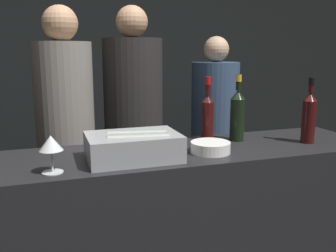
# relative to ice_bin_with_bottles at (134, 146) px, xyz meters

# --- Properties ---
(wall_back_chalkboard) EXTENTS (6.40, 0.06, 2.80)m
(wall_back_chalkboard) POSITION_rel_ice_bin_with_bottles_xyz_m (0.20, 2.15, 0.28)
(wall_back_chalkboard) COLOR black
(wall_back_chalkboard) RESTS_ON ground_plane
(bar_counter) EXTENTS (2.16, 0.53, 1.05)m
(bar_counter) POSITION_rel_ice_bin_with_bottles_xyz_m (0.20, 0.08, -0.59)
(bar_counter) COLOR black
(bar_counter) RESTS_ON ground_plane
(ice_bin_with_bottles) EXTENTS (0.41, 0.28, 0.12)m
(ice_bin_with_bottles) POSITION_rel_ice_bin_with_bottles_xyz_m (0.00, 0.00, 0.00)
(ice_bin_with_bottles) COLOR #9EA0A5
(ice_bin_with_bottles) RESTS_ON bar_counter
(bowl_white) EXTENTS (0.19, 0.19, 0.05)m
(bowl_white) POSITION_rel_ice_bin_with_bottles_xyz_m (0.37, -0.00, -0.04)
(bowl_white) COLOR white
(bowl_white) RESTS_ON bar_counter
(wine_glass) EXTENTS (0.09, 0.09, 0.15)m
(wine_glass) POSITION_rel_ice_bin_with_bottles_xyz_m (-0.35, -0.08, 0.05)
(wine_glass) COLOR silver
(wine_glass) RESTS_ON bar_counter
(red_wine_bottle_tall) EXTENTS (0.07, 0.07, 0.34)m
(red_wine_bottle_tall) POSITION_rel_ice_bin_with_bottles_xyz_m (0.47, 0.26, 0.08)
(red_wine_bottle_tall) COLOR #380F0F
(red_wine_bottle_tall) RESTS_ON bar_counter
(red_wine_bottle_black_foil) EXTENTS (0.07, 0.07, 0.35)m
(red_wine_bottle_black_foil) POSITION_rel_ice_bin_with_bottles_xyz_m (0.95, 0.01, 0.08)
(red_wine_bottle_black_foil) COLOR #380F0F
(red_wine_bottle_black_foil) RESTS_ON bar_counter
(champagne_bottle) EXTENTS (0.08, 0.08, 0.36)m
(champagne_bottle) POSITION_rel_ice_bin_with_bottles_xyz_m (0.61, 0.18, 0.08)
(champagne_bottle) COLOR black
(champagne_bottle) RESTS_ON bar_counter
(person_in_hoodie) EXTENTS (0.40, 0.40, 1.65)m
(person_in_hoodie) POSITION_rel_ice_bin_with_bottles_xyz_m (1.00, 1.27, -0.21)
(person_in_hoodie) COLOR black
(person_in_hoodie) RESTS_ON ground_plane
(person_blond_tee) EXTENTS (0.40, 0.40, 1.82)m
(person_blond_tee) POSITION_rel_ice_bin_with_bottles_xyz_m (0.21, 0.88, -0.10)
(person_blond_tee) COLOR black
(person_blond_tee) RESTS_ON ground_plane
(person_grey_polo) EXTENTS (0.35, 0.35, 1.80)m
(person_grey_polo) POSITION_rel_ice_bin_with_bottles_xyz_m (-0.25, 0.76, -0.11)
(person_grey_polo) COLOR black
(person_grey_polo) RESTS_ON ground_plane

